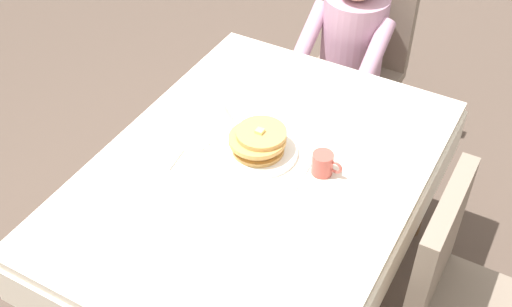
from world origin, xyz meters
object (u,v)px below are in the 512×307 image
at_px(dining_table_main, 257,187).
at_px(spoon_near_edge, 221,209).
at_px(chair_diner, 359,55).
at_px(fork_left_of_plate, 213,139).
at_px(diner_person, 350,46).
at_px(chair_right_side, 457,292).
at_px(cup_coffee, 323,164).
at_px(breakfast_stack, 259,141).
at_px(syrup_pitcher, 223,110).
at_px(knife_right_of_plate, 304,173).
at_px(plate_breakfast, 260,151).

distance_m(dining_table_main, spoon_near_edge, 0.25).
bearing_deg(dining_table_main, chair_diner, 93.09).
relative_size(chair_diner, fork_left_of_plate, 5.17).
xyz_separation_m(chair_diner, diner_person, (-0.00, -0.16, 0.14)).
relative_size(chair_right_side, cup_coffee, 8.23).
relative_size(dining_table_main, chair_diner, 1.64).
height_order(fork_left_of_plate, spoon_near_edge, same).
xyz_separation_m(dining_table_main, chair_diner, (-0.06, 1.17, -0.12)).
bearing_deg(chair_diner, fork_left_of_plate, 81.83).
bearing_deg(dining_table_main, breakfast_stack, 114.22).
xyz_separation_m(diner_person, cup_coffee, (0.27, -0.92, 0.11)).
distance_m(syrup_pitcher, spoon_near_edge, 0.49).
distance_m(cup_coffee, spoon_near_edge, 0.40).
distance_m(diner_person, knife_right_of_plate, 0.98).
bearing_deg(breakfast_stack, cup_coffee, 4.07).
distance_m(chair_diner, diner_person, 0.21).
xyz_separation_m(diner_person, spoon_near_edge, (0.06, -1.24, 0.07)).
height_order(breakfast_stack, cup_coffee, breakfast_stack).
xyz_separation_m(syrup_pitcher, spoon_near_edge, (0.25, -0.42, -0.04)).
bearing_deg(plate_breakfast, breakfast_stack, -172.16).
xyz_separation_m(breakfast_stack, cup_coffee, (0.25, 0.02, -0.02)).
xyz_separation_m(dining_table_main, syrup_pitcher, (-0.25, 0.19, 0.13)).
distance_m(dining_table_main, syrup_pitcher, 0.34).
bearing_deg(breakfast_stack, diner_person, 91.64).
bearing_deg(plate_breakfast, cup_coffee, 4.00).
height_order(plate_breakfast, fork_left_of_plate, plate_breakfast).
bearing_deg(diner_person, breakfast_stack, 91.64).
distance_m(chair_right_side, knife_right_of_plate, 0.65).
relative_size(diner_person, knife_right_of_plate, 5.60).
xyz_separation_m(chair_diner, spoon_near_edge, (0.06, -1.40, 0.21)).
relative_size(dining_table_main, syrup_pitcher, 19.05).
bearing_deg(diner_person, cup_coffee, 106.71).
bearing_deg(fork_left_of_plate, spoon_near_edge, -136.90).
distance_m(diner_person, breakfast_stack, 0.94).
bearing_deg(dining_table_main, diner_person, 93.57).
xyz_separation_m(plate_breakfast, syrup_pitcher, (-0.22, 0.11, 0.03)).
height_order(breakfast_stack, syrup_pitcher, breakfast_stack).
height_order(breakfast_stack, knife_right_of_plate, breakfast_stack).
bearing_deg(plate_breakfast, dining_table_main, -68.37).
distance_m(knife_right_of_plate, spoon_near_edge, 0.33).
xyz_separation_m(plate_breakfast, spoon_near_edge, (0.02, -0.31, -0.01)).
bearing_deg(plate_breakfast, syrup_pitcher, 153.42).
xyz_separation_m(dining_table_main, chair_right_side, (0.77, 0.00, -0.12)).
bearing_deg(spoon_near_edge, plate_breakfast, 92.40).
distance_m(dining_table_main, plate_breakfast, 0.13).
bearing_deg(cup_coffee, diner_person, 106.71).
bearing_deg(breakfast_stack, plate_breakfast, 7.84).
relative_size(cup_coffee, knife_right_of_plate, 0.57).
xyz_separation_m(chair_right_side, syrup_pitcher, (-1.03, 0.19, 0.25)).
bearing_deg(cup_coffee, spoon_near_edge, -123.90).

